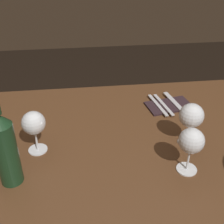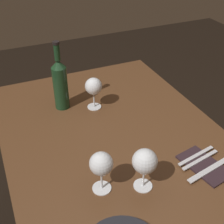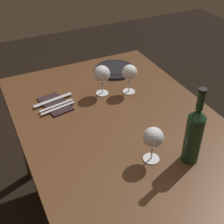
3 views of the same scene
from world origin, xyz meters
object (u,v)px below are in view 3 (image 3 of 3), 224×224
object	(u,v)px
wine_glass_left	(154,138)
table_knife	(53,100)
wine_bottle	(194,134)
fork_outer	(58,108)
folded_napkin	(55,104)
wine_glass_right	(130,73)
fork_inner	(56,106)
dinner_plate	(115,69)
wine_glass_centre	(102,74)

from	to	relation	value
wine_glass_left	table_knife	size ratio (longest dim) A/B	0.74
wine_bottle	fork_outer	distance (m)	0.67
wine_bottle	folded_napkin	size ratio (longest dim) A/B	1.58
wine_glass_left	wine_bottle	xyz separation A→B (m)	(-0.06, -0.14, 0.02)
wine_glass_right	fork_inner	world-z (taller)	wine_glass_right
wine_glass_right	dinner_plate	world-z (taller)	wine_glass_right
wine_glass_right	folded_napkin	bearing A→B (deg)	82.34
wine_glass_left	fork_inner	xyz separation A→B (m)	(0.51, 0.23, -0.10)
wine_glass_right	wine_glass_centre	distance (m)	0.14
folded_napkin	fork_outer	world-z (taller)	fork_outer
wine_glass_right	wine_bottle	xyz separation A→B (m)	(-0.55, 0.02, 0.02)
dinner_plate	table_knife	distance (m)	0.45
wine_glass_centre	wine_glass_right	bearing A→B (deg)	-109.21
folded_napkin	fork_inner	size ratio (longest dim) A/B	1.15
wine_glass_left	wine_bottle	size ratio (longest dim) A/B	0.47
wine_glass_left	wine_glass_right	bearing A→B (deg)	-17.83
fork_outer	table_knife	xyz separation A→B (m)	(0.08, 0.00, 0.00)
wine_glass_centre	fork_inner	world-z (taller)	wine_glass_centre
dinner_plate	fork_inner	bearing A→B (deg)	117.10
wine_glass_right	dinner_plate	bearing A→B (deg)	-8.20
table_knife	dinner_plate	bearing A→B (deg)	-69.10
wine_glass_centre	fork_outer	size ratio (longest dim) A/B	0.89
dinner_plate	fork_outer	distance (m)	0.49
wine_bottle	fork_outer	xyz separation A→B (m)	(0.55, 0.37, -0.12)
dinner_plate	fork_outer	bearing A→B (deg)	119.71
wine_glass_left	wine_glass_centre	xyz separation A→B (m)	(0.53, -0.02, 0.00)
fork_outer	table_knife	distance (m)	0.08
folded_napkin	wine_glass_left	bearing A→B (deg)	-156.42
wine_bottle	fork_inner	distance (m)	0.69
fork_inner	fork_outer	distance (m)	0.02
wine_glass_centre	wine_glass_left	bearing A→B (deg)	177.71
wine_glass_centre	dinner_plate	xyz separation A→B (m)	(0.20, -0.17, -0.11)
dinner_plate	table_knife	world-z (taller)	dinner_plate
folded_napkin	table_knife	size ratio (longest dim) A/B	0.99
dinner_plate	wine_glass_right	bearing A→B (deg)	171.80
fork_outer	table_knife	bearing A→B (deg)	0.00
wine_glass_right	fork_outer	bearing A→B (deg)	89.67
wine_bottle	dinner_plate	size ratio (longest dim) A/B	1.39
dinner_plate	folded_napkin	bearing A→B (deg)	114.36
wine_glass_left	wine_glass_centre	distance (m)	0.53
fork_inner	table_knife	size ratio (longest dim) A/B	0.85
dinner_plate	fork_inner	size ratio (longest dim) A/B	1.32
wine_glass_centre	fork_inner	distance (m)	0.28
folded_napkin	table_knife	xyz separation A→B (m)	(0.03, 0.00, 0.01)
dinner_plate	fork_outer	size ratio (longest dim) A/B	1.32
wine_glass_right	dinner_plate	distance (m)	0.27
wine_glass_left	wine_glass_right	distance (m)	0.51
wine_glass_left	fork_inner	distance (m)	0.57
dinner_plate	fork_inner	distance (m)	0.48
wine_glass_right	folded_napkin	distance (m)	0.41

